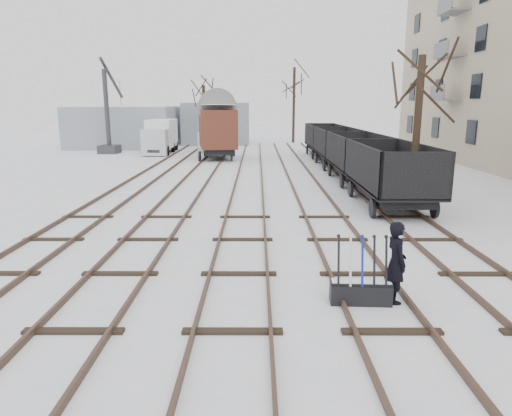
{
  "coord_description": "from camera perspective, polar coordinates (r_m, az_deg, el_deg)",
  "views": [
    {
      "loc": [
        0.47,
        -10.85,
        4.19
      ],
      "look_at": [
        0.43,
        2.36,
        1.2
      ],
      "focal_mm": 32.0,
      "sensor_mm": 36.0,
      "label": 1
    }
  ],
  "objects": [
    {
      "name": "box_van_wagon",
      "position": [
        36.59,
        -4.87,
        10.02
      ],
      "size": [
        3.78,
        5.95,
        4.24
      ],
      "rotation": [
        0.0,
        0.0,
        0.16
      ],
      "color": "black",
      "rests_on": "ground"
    },
    {
      "name": "lorry",
      "position": [
        41.67,
        -11.86,
        8.8
      ],
      "size": [
        2.18,
        6.49,
        2.93
      ],
      "rotation": [
        0.0,
        0.0,
        0.01
      ],
      "color": "black",
      "rests_on": "ground"
    },
    {
      "name": "tree_far_left",
      "position": [
        44.67,
        -6.49,
        11.16
      ],
      "size": [
        0.3,
        0.3,
        6.01
      ],
      "primitive_type": "cylinder",
      "color": "black",
      "rests_on": "ground"
    },
    {
      "name": "ground_frame",
      "position": [
        10.23,
        12.94,
        -10.04
      ],
      "size": [
        1.32,
        0.48,
        1.49
      ],
      "rotation": [
        0.0,
        0.0,
        -0.05
      ],
      "color": "black",
      "rests_on": "ground"
    },
    {
      "name": "tracks",
      "position": [
        24.87,
        -0.9,
        3.23
      ],
      "size": [
        13.9,
        52.0,
        0.16
      ],
      "color": "black",
      "rests_on": "ground"
    },
    {
      "name": "worker",
      "position": [
        10.29,
        17.1,
        -6.49
      ],
      "size": [
        0.52,
        0.71,
        1.8
      ],
      "primitive_type": "imported",
      "rotation": [
        0.0,
        0.0,
        1.71
      ],
      "color": "black",
      "rests_on": "ground"
    },
    {
      "name": "freight_wagon_c",
      "position": [
        32.31,
        10.11,
        6.9
      ],
      "size": [
        2.57,
        6.41,
        2.62
      ],
      "color": "black",
      "rests_on": "ground"
    },
    {
      "name": "tree_far_right",
      "position": [
        52.49,
        4.75,
        12.64
      ],
      "size": [
        0.3,
        0.3,
        8.25
      ],
      "primitive_type": "cylinder",
      "color": "black",
      "rests_on": "ground"
    },
    {
      "name": "freight_wagon_a",
      "position": [
        19.92,
        16.33,
        3.03
      ],
      "size": [
        2.57,
        6.41,
        2.62
      ],
      "color": "black",
      "rests_on": "ground"
    },
    {
      "name": "shed_left",
      "position": [
        48.79,
        -16.08,
        9.75
      ],
      "size": [
        10.0,
        8.0,
        4.1
      ],
      "color": "#929AA5",
      "rests_on": "ground"
    },
    {
      "name": "panel_van",
      "position": [
        43.41,
        -5.48,
        8.41
      ],
      "size": [
        2.26,
        4.3,
        1.81
      ],
      "rotation": [
        0.0,
        0.0,
        -0.12
      ],
      "color": "white",
      "rests_on": "ground"
    },
    {
      "name": "shed_right",
      "position": [
        51.08,
        -4.92,
        10.53
      ],
      "size": [
        7.0,
        6.0,
        4.5
      ],
      "color": "#929AA5",
      "rests_on": "ground"
    },
    {
      "name": "crane",
      "position": [
        42.79,
        -17.92,
        9.41
      ],
      "size": [
        1.73,
        4.78,
        8.14
      ],
      "rotation": [
        0.0,
        0.0,
        -0.07
      ],
      "color": "#323137",
      "rests_on": "ground"
    },
    {
      "name": "freight_wagon_d",
      "position": [
        38.6,
        8.5,
        7.88
      ],
      "size": [
        2.57,
        6.41,
        2.62
      ],
      "color": "black",
      "rests_on": "ground"
    },
    {
      "name": "ground",
      "position": [
        11.64,
        -2.16,
        -8.36
      ],
      "size": [
        120.0,
        120.0,
        0.0
      ],
      "primitive_type": "plane",
      "color": "white",
      "rests_on": "ground"
    },
    {
      "name": "freight_wagon_b",
      "position": [
        26.06,
        12.49,
        5.43
      ],
      "size": [
        2.57,
        6.41,
        2.62
      ],
      "color": "black",
      "rests_on": "ground"
    },
    {
      "name": "tree_near",
      "position": [
        19.69,
        19.43,
        8.72
      ],
      "size": [
        0.3,
        0.3,
        6.09
      ],
      "primitive_type": "cylinder",
      "color": "black",
      "rests_on": "ground"
    }
  ]
}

